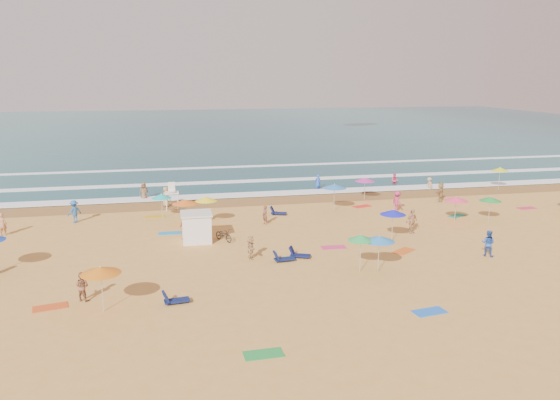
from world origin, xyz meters
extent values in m
plane|color=gold|center=(0.00, 0.00, 0.00)|extent=(220.00, 220.00, 0.00)
cube|color=#0C4756|center=(0.00, 84.00, 0.00)|extent=(220.00, 140.00, 0.18)
plane|color=olive|center=(0.00, 12.50, 0.01)|extent=(220.00, 220.00, 0.00)
cube|color=white|center=(0.00, 15.00, 0.10)|extent=(200.00, 2.20, 0.05)
cube|color=white|center=(0.00, 22.00, 0.10)|extent=(200.00, 1.60, 0.05)
cube|color=white|center=(0.00, 32.00, 0.10)|extent=(200.00, 1.20, 0.05)
cube|color=silver|center=(-6.26, 0.62, 1.00)|extent=(2.00, 2.00, 2.00)
cube|color=silver|center=(-6.26, 0.62, 2.06)|extent=(2.20, 2.20, 0.12)
imported|color=black|center=(-4.36, 0.32, 0.46)|extent=(1.44, 1.78, 0.91)
cone|color=blue|center=(6.00, 7.03, 2.27)|extent=(2.06, 2.06, 0.35)
cone|color=#C52B97|center=(10.22, 10.83, 1.99)|extent=(1.91, 1.91, 0.35)
cone|color=orange|center=(-11.58, -10.48, 2.20)|extent=(2.00, 2.00, 0.35)
cone|color=orange|center=(-6.89, 4.74, 2.02)|extent=(2.00, 2.00, 0.35)
cone|color=yellow|center=(-5.23, 4.94, 2.12)|extent=(1.75, 1.75, 0.35)
cone|color=#2B7AC3|center=(4.13, -7.94, 2.11)|extent=(1.86, 1.86, 0.35)
cone|color=#17BEB8|center=(-8.70, 7.70, 1.90)|extent=(1.64, 1.64, 0.35)
cone|color=green|center=(3.05, -7.71, 2.17)|extent=(1.56, 1.56, 0.35)
cone|color=yellow|center=(25.59, 12.50, 2.17)|extent=(1.71, 1.71, 0.35)
cone|color=#181ECD|center=(7.44, -2.27, 2.17)|extent=(1.83, 1.83, 0.35)
cone|color=#208E36|center=(17.38, 1.29, 1.88)|extent=(1.75, 1.75, 0.35)
cone|color=#FF3866|center=(14.56, 1.66, 1.94)|extent=(1.89, 1.89, 0.35)
cube|color=#0E1848|center=(-7.92, -10.23, 0.17)|extent=(1.36, 0.72, 0.34)
cube|color=#0E1948|center=(-1.01, -4.93, 0.17)|extent=(1.35, 0.67, 0.34)
cube|color=#0E1547|center=(0.15, -4.46, 0.17)|extent=(1.42, 1.03, 0.34)
cube|color=#0E1548|center=(1.03, 6.81, 0.17)|extent=(1.41, 0.94, 0.34)
cube|color=#CF4A19|center=(-14.33, -9.41, 0.01)|extent=(1.84, 1.20, 0.03)
cube|color=#2089C9|center=(-8.16, 3.06, 0.01)|extent=(1.74, 0.93, 0.03)
cube|color=#228B3A|center=(-4.43, -16.41, 0.01)|extent=(1.73, 0.92, 0.03)
cube|color=orange|center=(-9.35, 8.41, 0.01)|extent=(1.83, 1.17, 0.03)
cube|color=#D33169|center=(2.93, -2.79, 0.01)|extent=(1.72, 0.90, 0.03)
cube|color=red|center=(9.07, 8.30, 0.01)|extent=(1.87, 1.30, 0.03)
cube|color=blue|center=(4.52, -13.90, 0.01)|extent=(1.80, 1.09, 0.03)
cube|color=#218559|center=(15.76, 3.42, 0.01)|extent=(1.90, 1.59, 0.03)
cube|color=#D95B18|center=(7.34, -4.55, 0.01)|extent=(1.89, 1.68, 0.03)
cube|color=#CC304F|center=(23.31, 4.63, 0.01)|extent=(1.76, 0.97, 0.03)
imported|color=#A9834E|center=(-8.36, 11.88, 0.92)|extent=(1.04, 1.06, 1.84)
imported|color=tan|center=(-3.05, -3.95, 0.77)|extent=(0.60, 1.47, 1.54)
imported|color=#244BAA|center=(12.33, -6.58, 0.87)|extent=(1.07, 1.07, 1.75)
imported|color=brown|center=(-10.44, 15.36, 0.70)|extent=(1.07, 0.88, 1.89)
imported|color=#E13860|center=(15.90, 16.82, 0.52)|extent=(0.95, 0.88, 1.55)
imported|color=brown|center=(-12.79, -8.79, 0.79)|extent=(0.96, 0.88, 1.58)
imported|color=#B17851|center=(-20.31, 5.05, 0.86)|extent=(0.65, 0.44, 1.73)
imported|color=brown|center=(-0.65, 4.15, 0.76)|extent=(0.55, 0.65, 1.52)
imported|color=tan|center=(9.71, -0.63, 0.94)|extent=(1.19, 0.85, 1.88)
imported|color=#B52D5A|center=(11.41, 5.92, 0.91)|extent=(0.91, 1.29, 1.82)
imported|color=tan|center=(18.54, 14.05, 0.52)|extent=(0.65, 1.03, 1.53)
imported|color=#DD373C|center=(-7.10, 1.24, 0.87)|extent=(0.90, 1.09, 1.74)
imported|color=#AD8750|center=(16.88, 8.52, 0.94)|extent=(1.58, 1.66, 1.88)
imported|color=#235BA3|center=(-15.63, 7.81, 0.92)|extent=(1.35, 1.27, 1.83)
imported|color=#264FB3|center=(7.15, 16.41, 0.68)|extent=(0.76, 0.59, 1.86)
camera|label=1|loc=(-8.07, -37.35, 11.65)|focal=35.00mm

